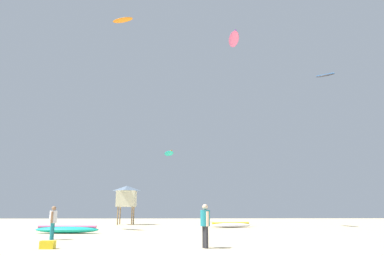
{
  "coord_description": "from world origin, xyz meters",
  "views": [
    {
      "loc": [
        -0.95,
        -11.03,
        1.52
      ],
      "look_at": [
        0.0,
        20.82,
        8.72
      ],
      "focal_mm": 34.11,
      "sensor_mm": 36.0,
      "label": 1
    }
  ],
  "objects_px": {
    "kite_grounded_mid": "(231,225)",
    "kite_aloft_0": "(169,153)",
    "person_midground": "(53,220)",
    "lifeguard_tower": "(127,196)",
    "kite_aloft_2": "(123,20)",
    "kite_aloft_5": "(325,75)",
    "kite_aloft_1": "(234,39)",
    "cooler_box": "(48,245)",
    "person_foreground": "(205,222)",
    "kite_grounded_near": "(67,230)"
  },
  "relations": [
    {
      "from": "kite_grounded_mid",
      "to": "kite_aloft_0",
      "type": "xyz_separation_m",
      "value": [
        -6.18,
        15.56,
        8.86
      ]
    },
    {
      "from": "person_midground",
      "to": "lifeguard_tower",
      "type": "distance_m",
      "value": 20.64
    },
    {
      "from": "person_midground",
      "to": "kite_aloft_2",
      "type": "height_order",
      "value": "kite_aloft_2"
    },
    {
      "from": "lifeguard_tower",
      "to": "kite_aloft_2",
      "type": "xyz_separation_m",
      "value": [
        -0.05,
        -7.08,
        17.23
      ]
    },
    {
      "from": "kite_aloft_5",
      "to": "kite_aloft_1",
      "type": "bearing_deg",
      "value": -133.77
    },
    {
      "from": "person_midground",
      "to": "lifeguard_tower",
      "type": "relative_size",
      "value": 0.42
    },
    {
      "from": "kite_aloft_1",
      "to": "lifeguard_tower",
      "type": "bearing_deg",
      "value": 150.14
    },
    {
      "from": "kite_grounded_mid",
      "to": "lifeguard_tower",
      "type": "distance_m",
      "value": 12.93
    },
    {
      "from": "person_midground",
      "to": "kite_aloft_5",
      "type": "xyz_separation_m",
      "value": [
        28.58,
        31.23,
        20.47
      ]
    },
    {
      "from": "person_midground",
      "to": "cooler_box",
      "type": "relative_size",
      "value": 3.1
    },
    {
      "from": "kite_aloft_1",
      "to": "person_midground",
      "type": "bearing_deg",
      "value": -130.81
    },
    {
      "from": "kite_aloft_2",
      "to": "kite_aloft_0",
      "type": "bearing_deg",
      "value": 74.5
    },
    {
      "from": "kite_grounded_mid",
      "to": "kite_aloft_5",
      "type": "relative_size",
      "value": 1.43
    },
    {
      "from": "person_foreground",
      "to": "cooler_box",
      "type": "height_order",
      "value": "person_foreground"
    },
    {
      "from": "cooler_box",
      "to": "kite_aloft_5",
      "type": "bearing_deg",
      "value": 52.94
    },
    {
      "from": "cooler_box",
      "to": "kite_aloft_1",
      "type": "relative_size",
      "value": 0.15
    },
    {
      "from": "kite_grounded_mid",
      "to": "kite_aloft_2",
      "type": "xyz_separation_m",
      "value": [
        -10.5,
        -0.01,
        20.06
      ]
    },
    {
      "from": "kite_aloft_0",
      "to": "kite_grounded_near",
      "type": "bearing_deg",
      "value": -104.23
    },
    {
      "from": "lifeguard_tower",
      "to": "kite_aloft_2",
      "type": "distance_m",
      "value": 18.63
    },
    {
      "from": "kite_grounded_mid",
      "to": "cooler_box",
      "type": "distance_m",
      "value": 20.66
    },
    {
      "from": "person_midground",
      "to": "cooler_box",
      "type": "xyz_separation_m",
      "value": [
        1.45,
        -4.7,
        -0.85
      ]
    },
    {
      "from": "kite_grounded_near",
      "to": "kite_grounded_mid",
      "type": "bearing_deg",
      "value": 33.39
    },
    {
      "from": "person_foreground",
      "to": "kite_grounded_mid",
      "type": "distance_m",
      "value": 18.43
    },
    {
      "from": "person_foreground",
      "to": "kite_grounded_near",
      "type": "relative_size",
      "value": 0.4
    },
    {
      "from": "lifeguard_tower",
      "to": "kite_aloft_5",
      "type": "xyz_separation_m",
      "value": [
        27.73,
        10.7,
        18.43
      ]
    },
    {
      "from": "person_midground",
      "to": "kite_grounded_mid",
      "type": "xyz_separation_m",
      "value": [
        11.31,
        13.46,
        -0.79
      ]
    },
    {
      "from": "person_foreground",
      "to": "kite_aloft_2",
      "type": "bearing_deg",
      "value": 89.62
    },
    {
      "from": "kite_grounded_near",
      "to": "kite_aloft_0",
      "type": "xyz_separation_m",
      "value": [
        5.98,
        23.58,
        8.83
      ]
    },
    {
      "from": "person_foreground",
      "to": "kite_aloft_1",
      "type": "height_order",
      "value": "kite_aloft_1"
    },
    {
      "from": "kite_aloft_5",
      "to": "cooler_box",
      "type": "bearing_deg",
      "value": -127.06
    },
    {
      "from": "kite_aloft_0",
      "to": "kite_aloft_1",
      "type": "bearing_deg",
      "value": -64.92
    },
    {
      "from": "kite_grounded_near",
      "to": "person_foreground",
      "type": "bearing_deg",
      "value": -49.21
    },
    {
      "from": "person_foreground",
      "to": "kite_aloft_2",
      "type": "relative_size",
      "value": 0.76
    },
    {
      "from": "kite_grounded_near",
      "to": "kite_aloft_0",
      "type": "height_order",
      "value": "kite_aloft_0"
    },
    {
      "from": "lifeguard_tower",
      "to": "person_midground",
      "type": "bearing_deg",
      "value": -92.38
    },
    {
      "from": "kite_aloft_2",
      "to": "person_midground",
      "type": "bearing_deg",
      "value": -93.43
    },
    {
      "from": "kite_grounded_mid",
      "to": "lifeguard_tower",
      "type": "bearing_deg",
      "value": 145.96
    },
    {
      "from": "person_midground",
      "to": "person_foreground",
      "type": "bearing_deg",
      "value": -32.22
    },
    {
      "from": "kite_grounded_near",
      "to": "cooler_box",
      "type": "height_order",
      "value": "kite_grounded_near"
    },
    {
      "from": "person_foreground",
      "to": "cooler_box",
      "type": "distance_m",
      "value": 6.44
    },
    {
      "from": "person_foreground",
      "to": "kite_aloft_1",
      "type": "bearing_deg",
      "value": 55.41
    },
    {
      "from": "kite_aloft_0",
      "to": "kite_aloft_2",
      "type": "height_order",
      "value": "kite_aloft_2"
    },
    {
      "from": "kite_aloft_2",
      "to": "kite_aloft_5",
      "type": "height_order",
      "value": "kite_aloft_5"
    },
    {
      "from": "person_foreground",
      "to": "kite_aloft_5",
      "type": "distance_m",
      "value": 46.2
    },
    {
      "from": "kite_aloft_1",
      "to": "kite_aloft_5",
      "type": "bearing_deg",
      "value": 46.23
    },
    {
      "from": "person_foreground",
      "to": "kite_aloft_0",
      "type": "bearing_deg",
      "value": 72.98
    },
    {
      "from": "kite_grounded_near",
      "to": "lifeguard_tower",
      "type": "relative_size",
      "value": 1.06
    },
    {
      "from": "person_foreground",
      "to": "kite_aloft_2",
      "type": "height_order",
      "value": "kite_aloft_2"
    },
    {
      "from": "cooler_box",
      "to": "kite_aloft_5",
      "type": "height_order",
      "value": "kite_aloft_5"
    },
    {
      "from": "kite_grounded_near",
      "to": "lifeguard_tower",
      "type": "distance_m",
      "value": 15.43
    }
  ]
}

